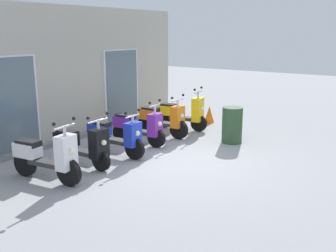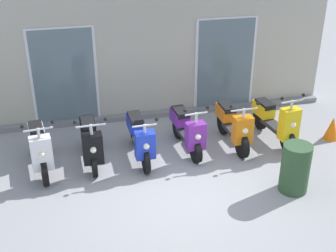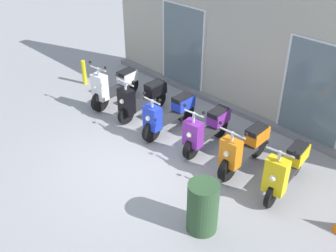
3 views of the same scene
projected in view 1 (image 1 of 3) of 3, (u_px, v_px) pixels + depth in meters
ground_plane at (174, 159)px, 8.89m from camera, size 40.00×40.00×0.00m
storefront_facade at (69, 76)px, 10.34m from camera, size 8.76×0.50×3.46m
scooter_white at (47, 156)px, 7.49m from camera, size 0.60×1.65×1.27m
scooter_black at (82, 145)px, 8.31m from camera, size 0.62×1.55×1.20m
scooter_blue at (115, 135)px, 9.08m from camera, size 0.54×1.65×1.13m
scooter_purple at (139, 127)px, 9.95m from camera, size 0.53×1.55×1.19m
scooter_orange at (163, 119)px, 10.73m from camera, size 0.63×1.58×1.19m
scooter_yellow at (183, 113)px, 11.47m from camera, size 0.59×1.61×1.28m
traffic_cone at (209, 114)px, 12.43m from camera, size 0.32×0.32×0.52m
trash_bin at (232, 125)px, 10.13m from camera, size 0.52×0.52×0.93m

